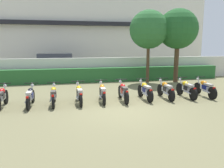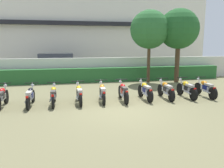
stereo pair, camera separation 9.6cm
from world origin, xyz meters
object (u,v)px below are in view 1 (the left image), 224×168
object	(u,v)px
parked_car	(57,65)
motorcycle_in_row_6	(145,90)
motorcycle_in_row_0	(2,97)
motorcycle_in_row_7	(166,90)
tree_near_inspector	(149,30)
motorcycle_in_row_8	(186,89)
motorcycle_in_row_4	(102,92)
tree_far_side	(178,29)
motorcycle_in_row_3	(79,94)
motorcycle_in_row_5	(123,92)
motorcycle_in_row_2	(54,95)
motorcycle_in_row_1	(30,96)
motorcycle_in_row_9	(205,88)

from	to	relation	value
parked_car	motorcycle_in_row_6	xyz separation A→B (m)	(4.25, -9.14, -0.49)
motorcycle_in_row_0	motorcycle_in_row_7	size ratio (longest dim) A/B	1.04
tree_near_inspector	motorcycle_in_row_6	distance (m)	6.00
motorcycle_in_row_8	parked_car	bearing A→B (deg)	35.25
motorcycle_in_row_0	motorcycle_in_row_7	bearing A→B (deg)	-89.72
motorcycle_in_row_4	motorcycle_in_row_0	bearing A→B (deg)	95.05
motorcycle_in_row_0	motorcycle_in_row_4	xyz separation A→B (m)	(4.26, 0.13, -0.01)
motorcycle_in_row_0	tree_far_side	bearing A→B (deg)	-66.34
motorcycle_in_row_3	motorcycle_in_row_4	distance (m)	1.07
tree_near_inspector	motorcycle_in_row_3	distance (m)	7.65
motorcycle_in_row_3	tree_near_inspector	bearing A→B (deg)	-48.57
motorcycle_in_row_5	motorcycle_in_row_7	world-z (taller)	motorcycle_in_row_5
motorcycle_in_row_2	motorcycle_in_row_1	bearing A→B (deg)	89.38
motorcycle_in_row_2	motorcycle_in_row_8	size ratio (longest dim) A/B	0.93
motorcycle_in_row_3	motorcycle_in_row_4	bearing A→B (deg)	-87.03
parked_car	motorcycle_in_row_6	size ratio (longest dim) A/B	2.47
motorcycle_in_row_0	motorcycle_in_row_6	bearing A→B (deg)	-89.54
motorcycle_in_row_4	motorcycle_in_row_5	size ratio (longest dim) A/B	0.99
tree_far_side	motorcycle_in_row_8	bearing A→B (deg)	-111.60
motorcycle_in_row_6	motorcycle_in_row_7	distance (m)	1.06
motorcycle_in_row_1	motorcycle_in_row_5	distance (m)	4.11
motorcycle_in_row_1	motorcycle_in_row_5	size ratio (longest dim) A/B	0.99
motorcycle_in_row_1	motorcycle_in_row_6	xyz separation A→B (m)	(5.21, 0.06, 0.01)
motorcycle_in_row_0	motorcycle_in_row_3	size ratio (longest dim) A/B	1.06
motorcycle_in_row_5	parked_car	bearing A→B (deg)	21.07
motorcycle_in_row_5	motorcycle_in_row_9	size ratio (longest dim) A/B	1.00
motorcycle_in_row_2	motorcycle_in_row_9	xyz separation A→B (m)	(7.39, 0.02, 0.01)
motorcycle_in_row_4	motorcycle_in_row_5	bearing A→B (deg)	-92.22
motorcycle_in_row_1	motorcycle_in_row_9	xyz separation A→B (m)	(8.36, 0.00, 0.02)
motorcycle_in_row_7	tree_far_side	bearing A→B (deg)	-31.79
motorcycle_in_row_6	motorcycle_in_row_2	bearing A→B (deg)	89.87
motorcycle_in_row_0	motorcycle_in_row_5	distance (m)	5.23
motorcycle_in_row_6	motorcycle_in_row_8	xyz separation A→B (m)	(2.15, -0.03, 0.00)
motorcycle_in_row_0	motorcycle_in_row_2	size ratio (longest dim) A/B	1.09
motorcycle_in_row_9	motorcycle_in_row_2	bearing A→B (deg)	90.60
parked_car	motorcycle_in_row_1	size ratio (longest dim) A/B	2.39
parked_car	motorcycle_in_row_3	size ratio (longest dim) A/B	2.45
motorcycle_in_row_4	motorcycle_in_row_8	bearing A→B (deg)	-87.67
motorcycle_in_row_3	motorcycle_in_row_7	xyz separation A→B (m)	(4.19, 0.04, 0.00)
motorcycle_in_row_0	motorcycle_in_row_5	bearing A→B (deg)	-89.96
motorcycle_in_row_6	motorcycle_in_row_7	xyz separation A→B (m)	(1.06, -0.01, -0.00)
tree_near_inspector	parked_car	bearing A→B (deg)	144.55
motorcycle_in_row_5	motorcycle_in_row_6	distance (m)	1.10
motorcycle_in_row_3	motorcycle_in_row_8	xyz separation A→B (m)	(5.28, 0.02, 0.01)
motorcycle_in_row_5	motorcycle_in_row_2	bearing A→B (deg)	92.70
parked_car	motorcycle_in_row_7	xyz separation A→B (m)	(5.30, -9.15, -0.49)
motorcycle_in_row_3	motorcycle_in_row_5	world-z (taller)	motorcycle_in_row_5
motorcycle_in_row_8	motorcycle_in_row_6	bearing A→B (deg)	89.51
motorcycle_in_row_9	tree_far_side	bearing A→B (deg)	-9.33
parked_car	motorcycle_in_row_9	bearing A→B (deg)	-51.34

